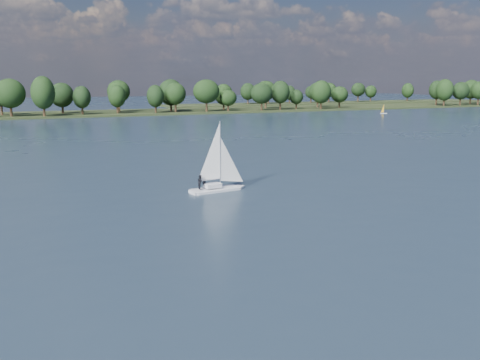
% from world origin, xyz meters
% --- Properties ---
extents(ground, '(700.00, 700.00, 0.00)m').
position_xyz_m(ground, '(0.00, 100.00, 0.00)').
color(ground, '#233342').
rests_on(ground, ground).
extents(far_shore, '(660.00, 40.00, 1.50)m').
position_xyz_m(far_shore, '(0.00, 212.00, 0.00)').
color(far_shore, black).
rests_on(far_shore, ground).
extents(far_shore_back, '(220.00, 30.00, 1.40)m').
position_xyz_m(far_shore_back, '(160.00, 260.00, 0.00)').
color(far_shore_back, black).
rests_on(far_shore_back, ground).
extents(sailboat, '(7.56, 3.13, 9.65)m').
position_xyz_m(sailboat, '(-4.90, 42.15, 2.69)').
color(sailboat, silver).
rests_on(sailboat, ground).
extents(dinghy_orange, '(2.87, 1.42, 4.40)m').
position_xyz_m(dinghy_orange, '(122.02, 165.62, 1.04)').
color(dinghy_orange, white).
rests_on(dinghy_orange, ground).
extents(treeline, '(562.99, 74.46, 18.13)m').
position_xyz_m(treeline, '(-2.34, 208.28, 8.15)').
color(treeline, black).
rests_on(treeline, ground).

